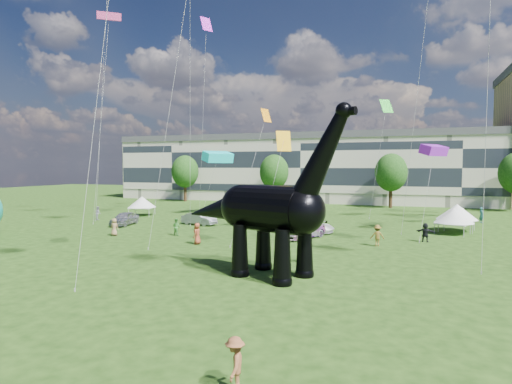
% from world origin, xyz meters
% --- Properties ---
extents(ground, '(220.00, 220.00, 0.00)m').
position_xyz_m(ground, '(0.00, 0.00, 0.00)').
color(ground, '#16330C').
rests_on(ground, ground).
extents(terrace_row, '(78.00, 11.00, 12.00)m').
position_xyz_m(terrace_row, '(-8.00, 62.00, 6.00)').
color(terrace_row, beige).
rests_on(terrace_row, ground).
extents(tree_far_left, '(5.20, 5.20, 9.44)m').
position_xyz_m(tree_far_left, '(-30.00, 53.00, 6.29)').
color(tree_far_left, '#382314').
rests_on(tree_far_left, ground).
extents(tree_mid_left, '(5.20, 5.20, 9.44)m').
position_xyz_m(tree_mid_left, '(-12.00, 53.00, 6.29)').
color(tree_mid_left, '#382314').
rests_on(tree_mid_left, ground).
extents(tree_mid_right, '(5.20, 5.20, 9.44)m').
position_xyz_m(tree_mid_right, '(8.00, 53.00, 6.29)').
color(tree_mid_right, '#382314').
rests_on(tree_mid_right, ground).
extents(dinosaur_sculpture, '(12.84, 6.13, 10.64)m').
position_xyz_m(dinosaur_sculpture, '(2.25, 4.93, 4.02)').
color(dinosaur_sculpture, black).
rests_on(dinosaur_sculpture, ground).
extents(car_silver, '(2.50, 4.78, 1.55)m').
position_xyz_m(car_silver, '(-20.12, 20.85, 0.78)').
color(car_silver, '#B6B5BA').
rests_on(car_silver, ground).
extents(car_grey, '(4.52, 2.29, 1.42)m').
position_xyz_m(car_grey, '(-12.15, 24.03, 0.71)').
color(car_grey, gray).
rests_on(car_grey, ground).
extents(car_white, '(5.04, 2.79, 1.34)m').
position_xyz_m(car_white, '(1.32, 22.63, 0.67)').
color(car_white, white).
rests_on(car_white, ground).
extents(car_dark, '(4.26, 5.69, 1.53)m').
position_xyz_m(car_dark, '(1.32, 19.19, 0.77)').
color(car_dark, '#595960').
rests_on(car_dark, ground).
extents(gazebo_near, '(4.96, 4.96, 2.84)m').
position_xyz_m(gazebo_near, '(15.53, 28.90, 1.99)').
color(gazebo_near, white).
rests_on(gazebo_near, ground).
extents(gazebo_far, '(4.93, 4.93, 2.62)m').
position_xyz_m(gazebo_far, '(15.04, 26.64, 1.84)').
color(gazebo_far, silver).
rests_on(gazebo_far, ground).
extents(gazebo_left, '(4.70, 4.70, 2.64)m').
position_xyz_m(gazebo_left, '(-23.90, 29.81, 1.86)').
color(gazebo_left, silver).
rests_on(gazebo_left, ground).
extents(visitors, '(46.43, 46.74, 1.90)m').
position_xyz_m(visitors, '(-0.35, 16.81, 0.89)').
color(visitors, '#7C3A83').
rests_on(visitors, ground).
extents(kites, '(56.15, 44.10, 30.39)m').
position_xyz_m(kites, '(6.37, 34.13, 17.22)').
color(kites, red).
rests_on(kites, ground).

